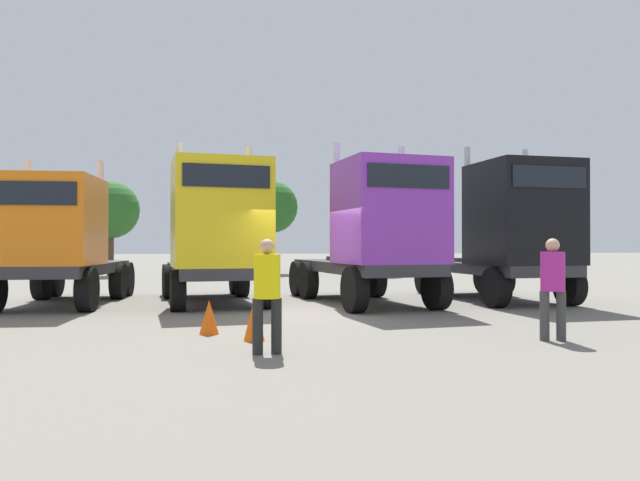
{
  "coord_description": "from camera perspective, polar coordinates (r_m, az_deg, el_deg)",
  "views": [
    {
      "loc": [
        -2.07,
        -14.61,
        1.63
      ],
      "look_at": [
        0.88,
        2.65,
        1.76
      ],
      "focal_mm": 33.81,
      "sensor_mm": 36.0,
      "label": 1
    }
  ],
  "objects": [
    {
      "name": "semi_truck_black",
      "position": [
        17.76,
        17.72,
        0.87
      ],
      "size": [
        2.93,
        5.94,
        4.49
      ],
      "rotation": [
        0.0,
        0.0,
        -1.5
      ],
      "color": "#333338",
      "rests_on": "ground"
    },
    {
      "name": "visitor_with_camera",
      "position": [
        11.02,
        21.17,
        -3.63
      ],
      "size": [
        0.47,
        0.47,
        1.75
      ],
      "rotation": [
        0.0,
        0.0,
        1.37
      ],
      "color": "#3B3B3B",
      "rests_on": "ground"
    },
    {
      "name": "oak_far_right",
      "position": [
        32.8,
        4.39,
        2.79
      ],
      "size": [
        2.94,
        2.94,
        4.98
      ],
      "color": "#4C3823",
      "rests_on": "ground"
    },
    {
      "name": "visitor_in_hivis",
      "position": [
        9.06,
        -5.03,
        -4.44
      ],
      "size": [
        0.44,
        0.4,
        1.72
      ],
      "rotation": [
        0.0,
        0.0,
        4.72
      ],
      "color": "black",
      "rests_on": "ground"
    },
    {
      "name": "oak_far_centre",
      "position": [
        34.71,
        -4.58,
        3.14
      ],
      "size": [
        2.99,
        2.99,
        5.32
      ],
      "color": "#4C3823",
      "rests_on": "ground"
    },
    {
      "name": "traffic_cone_mid",
      "position": [
        11.26,
        -10.45,
        -7.15
      ],
      "size": [
        0.36,
        0.36,
        0.63
      ],
      "primitive_type": "cone",
      "color": "#F2590C",
      "rests_on": "ground"
    },
    {
      "name": "semi_truck_purple",
      "position": [
        16.0,
        5.49,
        0.72
      ],
      "size": [
        3.36,
        6.63,
        4.37
      ],
      "rotation": [
        0.0,
        0.0,
        -1.44
      ],
      "color": "#333338",
      "rests_on": "ground"
    },
    {
      "name": "traffic_cone_near",
      "position": [
        10.39,
        -6.25,
        -7.49
      ],
      "size": [
        0.36,
        0.36,
        0.71
      ],
      "primitive_type": "cone",
      "color": "#F2590C",
      "rests_on": "ground"
    },
    {
      "name": "semi_truck_orange",
      "position": [
        17.15,
        -23.76,
        0.1
      ],
      "size": [
        2.85,
        6.02,
        3.95
      ],
      "rotation": [
        0.0,
        0.0,
        -1.62
      ],
      "color": "#333338",
      "rests_on": "ground"
    },
    {
      "name": "ground",
      "position": [
        14.85,
        -1.64,
        -6.74
      ],
      "size": [
        200.0,
        200.0,
        0.0
      ],
      "primitive_type": "plane",
      "color": "slate"
    },
    {
      "name": "oak_far_left",
      "position": [
        34.03,
        -19.22,
        2.72
      ],
      "size": [
        3.05,
        3.05,
        5.04
      ],
      "color": "#4C3823",
      "rests_on": "ground"
    },
    {
      "name": "semi_truck_yellow",
      "position": [
        16.33,
        -9.68,
        0.69
      ],
      "size": [
        3.26,
        6.29,
        4.42
      ],
      "rotation": [
        0.0,
        0.0,
        -1.44
      ],
      "color": "#333338",
      "rests_on": "ground"
    }
  ]
}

